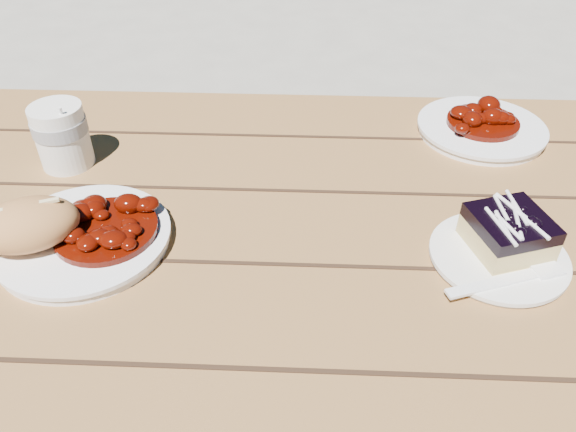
{
  "coord_description": "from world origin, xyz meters",
  "views": [
    {
      "loc": [
        0.32,
        -0.6,
        1.24
      ],
      "look_at": [
        0.3,
        -0.06,
        0.81
      ],
      "focal_mm": 35.0,
      "sensor_mm": 36.0,
      "label": 1
    }
  ],
  "objects_px": {
    "bread_roll": "(28,225)",
    "second_plate": "(481,129)",
    "main_plate": "(84,240)",
    "blueberry_cake": "(509,232)",
    "coffee_cup": "(62,136)",
    "picnic_table": "(99,299)",
    "dessert_plate": "(498,257)"
  },
  "relations": [
    {
      "from": "picnic_table",
      "to": "dessert_plate",
      "type": "distance_m",
      "value": 0.6
    },
    {
      "from": "main_plate",
      "to": "blueberry_cake",
      "type": "xyz_separation_m",
      "value": [
        0.55,
        0.01,
        0.03
      ]
    },
    {
      "from": "bread_roll",
      "to": "second_plate",
      "type": "height_order",
      "value": "bread_roll"
    },
    {
      "from": "dessert_plate",
      "to": "blueberry_cake",
      "type": "relative_size",
      "value": 1.48
    },
    {
      "from": "picnic_table",
      "to": "second_plate",
      "type": "relative_size",
      "value": 9.46
    },
    {
      "from": "blueberry_cake",
      "to": "second_plate",
      "type": "xyz_separation_m",
      "value": [
        0.04,
        0.31,
        -0.03
      ]
    },
    {
      "from": "bread_roll",
      "to": "blueberry_cake",
      "type": "height_order",
      "value": "bread_roll"
    },
    {
      "from": "picnic_table",
      "to": "main_plate",
      "type": "height_order",
      "value": "main_plate"
    },
    {
      "from": "main_plate",
      "to": "blueberry_cake",
      "type": "distance_m",
      "value": 0.55
    },
    {
      "from": "dessert_plate",
      "to": "coffee_cup",
      "type": "bearing_deg",
      "value": 162.31
    },
    {
      "from": "picnic_table",
      "to": "coffee_cup",
      "type": "height_order",
      "value": "coffee_cup"
    },
    {
      "from": "main_plate",
      "to": "dessert_plate",
      "type": "height_order",
      "value": "main_plate"
    },
    {
      "from": "dessert_plate",
      "to": "blueberry_cake",
      "type": "distance_m",
      "value": 0.04
    },
    {
      "from": "picnic_table",
      "to": "blueberry_cake",
      "type": "bearing_deg",
      "value": -4.36
    },
    {
      "from": "picnic_table",
      "to": "blueberry_cake",
      "type": "distance_m",
      "value": 0.61
    },
    {
      "from": "bread_roll",
      "to": "blueberry_cake",
      "type": "xyz_separation_m",
      "value": [
        0.6,
        0.03,
        -0.01
      ]
    },
    {
      "from": "bread_roll",
      "to": "second_plate",
      "type": "bearing_deg",
      "value": 27.7
    },
    {
      "from": "picnic_table",
      "to": "coffee_cup",
      "type": "relative_size",
      "value": 20.01
    },
    {
      "from": "second_plate",
      "to": "dessert_plate",
      "type": "bearing_deg",
      "value": -98.87
    },
    {
      "from": "main_plate",
      "to": "blueberry_cake",
      "type": "relative_size",
      "value": 1.94
    },
    {
      "from": "dessert_plate",
      "to": "second_plate",
      "type": "bearing_deg",
      "value": 81.13
    },
    {
      "from": "main_plate",
      "to": "picnic_table",
      "type": "bearing_deg",
      "value": 121.22
    },
    {
      "from": "main_plate",
      "to": "coffee_cup",
      "type": "distance_m",
      "value": 0.22
    },
    {
      "from": "picnic_table",
      "to": "second_plate",
      "type": "height_order",
      "value": "second_plate"
    },
    {
      "from": "bread_roll",
      "to": "coffee_cup",
      "type": "relative_size",
      "value": 1.25
    },
    {
      "from": "bread_roll",
      "to": "blueberry_cake",
      "type": "bearing_deg",
      "value": 2.69
    },
    {
      "from": "coffee_cup",
      "to": "second_plate",
      "type": "xyz_separation_m",
      "value": [
        0.68,
        0.12,
        -0.04
      ]
    },
    {
      "from": "dessert_plate",
      "to": "second_plate",
      "type": "xyz_separation_m",
      "value": [
        0.05,
        0.32,
        0.0
      ]
    },
    {
      "from": "main_plate",
      "to": "bread_roll",
      "type": "xyz_separation_m",
      "value": [
        -0.06,
        -0.02,
        0.04
      ]
    },
    {
      "from": "main_plate",
      "to": "coffee_cup",
      "type": "height_order",
      "value": "coffee_cup"
    },
    {
      "from": "blueberry_cake",
      "to": "dessert_plate",
      "type": "bearing_deg",
      "value": -141.81
    },
    {
      "from": "coffee_cup",
      "to": "second_plate",
      "type": "relative_size",
      "value": 0.47
    }
  ]
}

